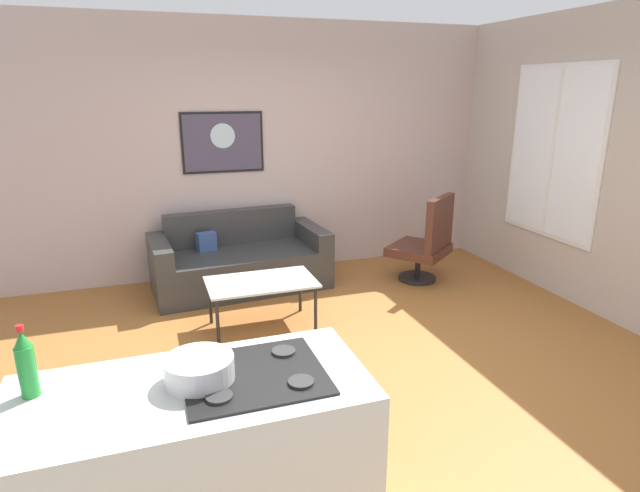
% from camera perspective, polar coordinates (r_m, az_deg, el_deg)
% --- Properties ---
extents(ground, '(6.40, 6.40, 0.04)m').
position_cam_1_polar(ground, '(4.25, 3.01, -12.81)').
color(ground, '#9A5F2C').
extents(back_wall, '(6.40, 0.05, 2.80)m').
position_cam_1_polar(back_wall, '(6.05, -5.42, 10.29)').
color(back_wall, '#BBA6A0').
rests_on(back_wall, ground).
extents(right_wall, '(0.05, 6.40, 2.80)m').
position_cam_1_polar(right_wall, '(5.52, 28.46, 7.73)').
color(right_wall, '#B6A99D').
rests_on(right_wall, ground).
extents(couch, '(1.88, 1.00, 0.78)m').
position_cam_1_polar(couch, '(5.73, -8.72, -1.77)').
color(couch, '#313232').
rests_on(couch, ground).
extents(coffee_table, '(0.95, 0.57, 0.45)m').
position_cam_1_polar(coffee_table, '(4.68, -6.40, -4.23)').
color(coffee_table, silver).
rests_on(coffee_table, ground).
extents(armchair, '(0.82, 0.82, 0.98)m').
position_cam_1_polar(armchair, '(5.87, 11.49, 0.35)').
color(armchair, black).
rests_on(armchair, ground).
extents(kitchen_counter, '(1.50, 0.69, 0.91)m').
position_cam_1_polar(kitchen_counter, '(2.58, -13.16, -23.02)').
color(kitchen_counter, silver).
rests_on(kitchen_counter, ground).
extents(soda_bottle, '(0.07, 0.07, 0.31)m').
position_cam_1_polar(soda_bottle, '(2.43, -29.29, -11.16)').
color(soda_bottle, '#218731').
rests_on(soda_bottle, kitchen_counter).
extents(mixing_bowl, '(0.29, 0.29, 0.11)m').
position_cam_1_polar(mixing_bowl, '(2.32, -12.97, -13.02)').
color(mixing_bowl, silver).
rests_on(mixing_bowl, kitchen_counter).
extents(wall_painting, '(0.89, 0.03, 0.65)m').
position_cam_1_polar(wall_painting, '(5.90, -10.51, 11.01)').
color(wall_painting, black).
extents(window, '(0.03, 1.27, 1.74)m').
position_cam_1_polar(window, '(5.91, 24.04, 9.22)').
color(window, silver).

